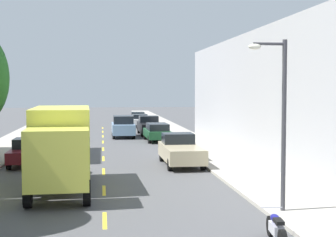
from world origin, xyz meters
The scene contains 17 objects.
ground_plane centered at (0.00, 30.00, 0.00)m, with size 160.00×160.00×0.00m, color #4C4C4F.
sidewalk_left centered at (-7.10, 28.00, 0.07)m, with size 3.20×120.00×0.14m, color #A39E93.
sidewalk_right centered at (7.10, 28.00, 0.07)m, with size 3.20×120.00×0.14m, color #A39E93.
lane_centerline_dashes centered at (0.00, 24.50, 0.00)m, with size 0.14×47.20×0.01m.
apartment_block_opposite centered at (13.70, 20.00, 3.87)m, with size 10.00×36.00×7.75m, color #A8A8AD.
street_lamp centered at (5.93, 7.02, 3.59)m, with size 1.35×0.28×5.85m.
delivery_box_truck centered at (-1.81, 12.34, 1.97)m, with size 2.64×7.72×3.50m.
parked_wagon_navy centered at (-4.50, 52.31, 0.80)m, with size 1.92×4.74×1.50m.
parked_sedan_red centered at (-4.39, 33.35, 0.75)m, with size 1.84×4.52×1.43m.
parked_pickup_black centered at (4.38, 38.03, 0.83)m, with size 2.11×5.34×1.73m.
parked_hatchback_burgundy centered at (-4.27, 19.76, 0.76)m, with size 1.75×4.00×1.50m.
parked_sedan_white centered at (4.22, 48.59, 0.75)m, with size 1.90×4.54×1.43m.
parked_sedan_teal centered at (4.35, 54.00, 0.75)m, with size 1.83×4.51×1.43m.
parked_pickup_champagne centered at (4.35, 18.77, 0.83)m, with size 2.03×5.31×1.73m.
parked_wagon_forest centered at (4.43, 31.92, 0.80)m, with size 1.93×4.74×1.50m.
moving_sky_sedan centered at (1.80, 35.93, 0.99)m, with size 1.95×4.80×1.93m.
parked_motorcycle centered at (4.75, 3.85, 0.41)m, with size 0.62×2.05×0.90m.
Camera 1 is at (-0.06, -9.73, 4.33)m, focal length 54.68 mm.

